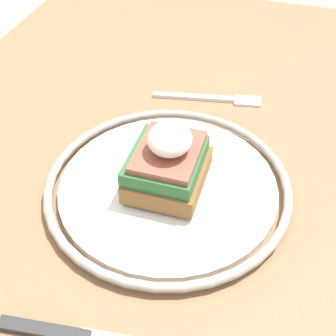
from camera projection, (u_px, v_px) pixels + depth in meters
The scene contains 4 objects.
dining_table at pixel (155, 237), 0.65m from camera, with size 1.00×0.67×0.78m.
plate at pixel (168, 186), 0.52m from camera, with size 0.27×0.27×0.02m.
sandwich at pixel (168, 162), 0.49m from camera, with size 0.09×0.08×0.08m.
fork at pixel (213, 99), 0.65m from camera, with size 0.04×0.15×0.00m.
Camera 1 is at (0.38, 0.13, 1.15)m, focal length 50.00 mm.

